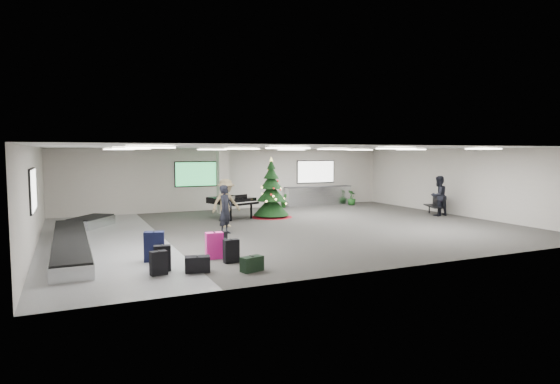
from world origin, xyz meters
name	(u,v)px	position (x,y,z in m)	size (l,w,h in m)	color
ground	(290,228)	(0.00, 0.00, 0.00)	(18.00, 18.00, 0.00)	#393734
room_envelope	(274,169)	(-0.38, 0.67, 2.33)	(18.02, 14.02, 3.21)	beige
baggage_carousel	(75,238)	(-7.84, -0.08, 0.21)	(2.28, 9.71, 0.43)	silver
service_counter	(318,196)	(5.00, 6.65, 0.55)	(4.05, 0.65, 1.08)	silver
suitcase_0	(162,258)	(-5.88, -4.75, 0.33)	(0.46, 0.31, 0.68)	black
suitcase_1	(231,251)	(-4.00, -4.61, 0.32)	(0.42, 0.23, 0.66)	black
pink_suitcase	(214,246)	(-4.28, -3.95, 0.38)	(0.50, 0.30, 0.77)	#F72098
suitcase_3	(221,241)	(-3.75, -2.86, 0.28)	(0.43, 0.34, 0.58)	black
navy_suitcase	(154,247)	(-5.89, -3.58, 0.42)	(0.60, 0.44, 0.85)	black
suitcase_5	(159,263)	(-6.05, -5.12, 0.30)	(0.43, 0.28, 0.62)	black
green_duffel	(252,264)	(-3.82, -5.72, 0.19)	(0.63, 0.44, 0.40)	black
suitcase_7	(220,247)	(-4.03, -3.69, 0.26)	(0.35, 0.19, 0.53)	black
black_duffel	(197,264)	(-5.10, -5.22, 0.20)	(0.67, 0.45, 0.42)	black
christmas_tree	(271,197)	(0.58, 3.19, 0.96)	(1.96, 1.96, 2.79)	maroon
grand_piano	(232,201)	(-1.20, 3.61, 0.81)	(2.10, 2.38, 1.13)	black
bench	(435,204)	(8.13, 0.67, 0.54)	(1.08, 1.59, 0.96)	black
traveler_a	(225,210)	(-2.75, -0.23, 0.91)	(0.66, 0.43, 1.81)	black
traveler_b	(226,203)	(-2.23, 1.33, 0.97)	(1.26, 0.72, 1.94)	#8F7B58
traveler_bench	(439,196)	(8.02, 0.36, 0.95)	(0.92, 0.72, 1.90)	black
potted_plant_left	(284,201)	(2.72, 6.42, 0.38)	(0.41, 0.33, 0.75)	#193B12
potted_plant_right	(352,198)	(6.76, 5.89, 0.43)	(0.48, 0.48, 0.86)	#193B12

